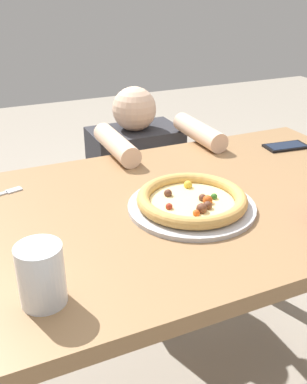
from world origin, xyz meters
The scene contains 5 objects.
dining_table centered at (0.00, 0.00, 0.64)m, with size 1.36×0.80×0.75m.
pizza_near centered at (0.01, -0.05, 0.77)m, with size 0.33×0.33×0.04m.
water_cup_clear centered at (-0.42, -0.25, 0.81)m, with size 0.09×0.09×0.12m.
cell_phone centered at (0.53, 0.21, 0.75)m, with size 0.16×0.09×0.01m.
diner_seated centered at (0.12, 0.62, 0.42)m, with size 0.39×0.51×0.91m.
Camera 1 is at (-0.50, -0.93, 1.30)m, focal length 41.56 mm.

